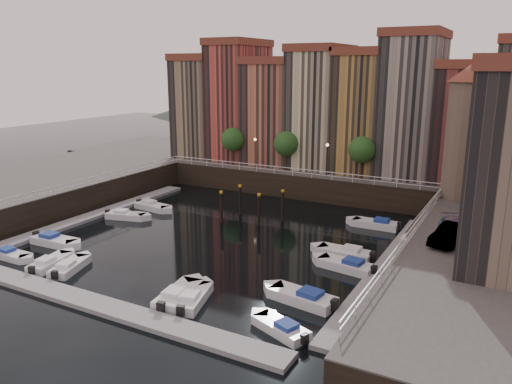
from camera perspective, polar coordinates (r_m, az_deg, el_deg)
The scene contains 30 objects.
ground at distance 49.59m, azimuth -3.57°, elevation -5.00°, with size 200.00×200.00×0.00m, color black.
quay_far at distance 71.74m, azimuth 7.49°, elevation 2.18°, with size 80.00×20.00×3.00m, color black.
quay_left at distance 66.67m, azimuth -25.43°, elevation -0.01°, with size 20.00×36.00×3.00m, color black.
dock_left at distance 58.73m, azimuth -17.64°, elevation -2.41°, with size 2.00×28.00×0.35m, color gray.
dock_right at distance 42.74m, azimuth 14.63°, elevation -8.43°, with size 2.00×28.00×0.35m, color gray.
dock_near at distance 37.37m, azimuth -17.85°, elevation -12.07°, with size 30.00×2.00×0.35m, color gray.
mountains at distance 151.62m, azimuth 19.99°, elevation 10.20°, with size 145.00×100.00×18.00m.
far_terrace at distance 66.94m, azimuth 9.65°, elevation 9.43°, with size 48.70×10.30×17.50m.
corner_tower at distance 54.66m, azimuth 23.24°, elevation 6.66°, with size 5.20×5.20×13.80m.
promenade_trees at distance 64.26m, azimuth 3.99°, elevation 5.48°, with size 21.20×3.20×5.20m.
street_lamps at distance 63.33m, azimuth 3.88°, elevation 4.72°, with size 10.36×0.36×4.18m.
railings at distance 52.54m, azimuth -0.81°, elevation 0.44°, with size 36.08×34.04×0.52m.
gangway at distance 52.23m, azimuth 18.69°, elevation -2.54°, with size 2.78×8.32×3.73m.
mooring_pilings at distance 53.69m, azimuth -0.61°, elevation -1.62°, with size 5.86×3.96×3.78m.
boat_left_0 at distance 48.77m, azimuth -26.25°, elevation -6.44°, with size 4.13×1.51×0.95m.
boat_left_1 at distance 50.67m, azimuth -22.10°, elevation -5.17°, with size 5.03×2.01×1.15m.
boat_left_2 at distance 56.67m, azimuth -14.71°, elevation -2.60°, with size 4.73×2.73×1.06m.
boat_left_3 at distance 59.54m, azimuth -11.79°, elevation -1.61°, with size 4.85×2.24×1.09m.
boat_right_0 at distance 32.44m, azimuth 2.97°, elevation -15.28°, with size 4.34×2.92×0.98m.
boat_right_1 at distance 36.13m, azimuth 5.47°, elevation -11.94°, with size 5.34×2.61×1.20m.
boat_right_2 at distance 42.04m, azimuth 10.40°, elevation -8.27°, with size 5.08×2.46×1.14m.
boat_right_3 at distance 44.64m, azimuth 10.24°, elevation -6.90°, with size 5.07×2.00×1.16m.
boat_right_4 at distance 53.28m, azimuth 13.63°, elevation -3.58°, with size 4.91×1.79×1.13m.
boat_near_0 at distance 45.40m, azimuth -22.49°, elevation -7.49°, with size 2.34×4.56×1.02m.
boat_near_1 at distance 43.97m, azimuth -20.55°, elevation -8.01°, with size 2.82×4.55×1.02m.
boat_near_2 at distance 36.80m, azimuth -8.91°, elevation -11.58°, with size 2.48×5.10×1.15m.
boat_near_3 at distance 36.25m, azimuth -7.33°, elevation -11.96°, with size 2.91×4.89×1.10m.
car_a at distance 52.53m, azimuth 23.82°, elevation -0.78°, with size 1.89×4.70×1.60m, color gray.
car_b at distance 40.82m, azimuth 21.35°, elevation -4.66°, with size 1.63×4.68×1.54m, color gray.
car_c at distance 42.41m, azimuth 21.54°, elevation -4.08°, with size 1.97×4.85×1.41m, color gray.
Camera 1 is at (25.04, -39.59, 16.28)m, focal length 35.00 mm.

